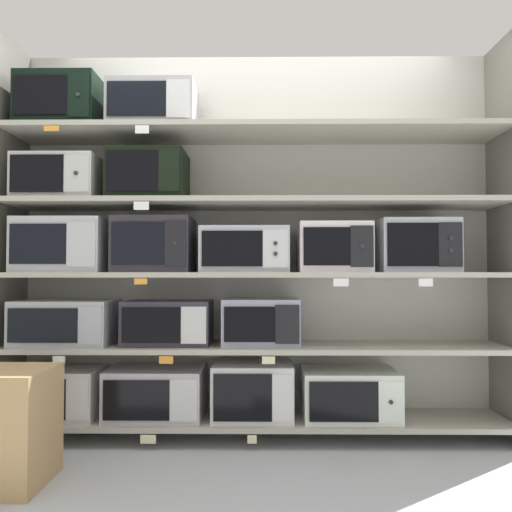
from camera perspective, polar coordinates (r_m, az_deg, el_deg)
name	(u,v)px	position (r m, az deg, el deg)	size (l,w,h in m)	color
back_panel	(256,240)	(3.57, 0.05, 1.71)	(3.18, 0.04, 2.42)	beige
upright_left	(7,237)	(3.65, -24.64, 1.80)	(0.05, 0.49, 2.42)	#68645B
upright_right	(507,237)	(3.62, 24.87, 1.84)	(0.05, 0.49, 2.42)	#68645B
shelf_0	(256,420)	(3.41, 0.00, -16.80)	(2.98, 0.49, 0.03)	#ADA899
microwave_0	(59,393)	(3.58, -19.94, -13.33)	(0.49, 0.37, 0.29)	silver
microwave_1	(156,392)	(3.43, -10.42, -13.89)	(0.57, 0.42, 0.30)	#BBB0BD
microwave_2	(253,390)	(3.36, -0.34, -13.88)	(0.48, 0.41, 0.33)	silver
microwave_3	(349,394)	(3.41, 9.74, -14.04)	(0.56, 0.44, 0.29)	silver
price_tag_0	(36,438)	(3.42, -22.11, -17.24)	(0.09, 0.00, 0.04)	orange
price_tag_1	(148,439)	(3.24, -11.25, -18.33)	(0.09, 0.00, 0.05)	beige
price_tag_2	(252,439)	(3.18, -0.41, -18.67)	(0.05, 0.00, 0.05)	beige
shelf_1	(256,347)	(3.32, 0.00, -9.52)	(2.98, 0.49, 0.03)	#ADA899
microwave_4	(67,322)	(3.51, -19.22, -6.57)	(0.57, 0.43, 0.27)	#A4A6AD
microwave_5	(168,322)	(3.35, -9.19, -6.90)	(0.52, 0.36, 0.26)	#332E3A
microwave_6	(261,322)	(3.30, 0.52, -6.90)	(0.46, 0.38, 0.28)	#9799AF
price_tag_3	(59,360)	(3.29, -19.96, -10.18)	(0.07, 0.00, 0.04)	white
price_tag_4	(166,360)	(3.13, -9.41, -10.71)	(0.08, 0.00, 0.04)	orange
price_tag_5	(269,360)	(3.08, 1.32, -10.88)	(0.07, 0.00, 0.04)	beige
shelf_2	(256,275)	(3.30, 0.00, -2.00)	(2.98, 0.49, 0.03)	#ADA899
microwave_7	(64,246)	(3.51, -19.46, 1.02)	(0.53, 0.41, 0.33)	#BABABE
microwave_8	(154,245)	(3.36, -10.60, 1.13)	(0.46, 0.39, 0.33)	#312C36
microwave_9	(245,250)	(3.30, -1.16, 0.63)	(0.53, 0.40, 0.27)	#B1B8C0
microwave_10	(333,248)	(3.32, 8.07, 0.82)	(0.42, 0.44, 0.29)	silver
microwave_11	(415,246)	(3.42, 16.38, 1.00)	(0.46, 0.37, 0.32)	#B1B5C1
price_tag_6	(141,281)	(3.12, -12.00, -2.63)	(0.07, 0.00, 0.03)	orange
price_tag_7	(341,282)	(3.08, 8.90, -2.76)	(0.09, 0.00, 0.04)	white
price_tag_8	(426,282)	(3.18, 17.38, -2.66)	(0.08, 0.00, 0.04)	white
shelf_3	(256,204)	(3.32, 0.00, 5.52)	(2.98, 0.49, 0.03)	#ADA899
microwave_12	(62,180)	(3.56, -19.70, 7.55)	(0.48, 0.43, 0.27)	#B9BCB5
microwave_13	(149,177)	(3.42, -11.18, 8.16)	(0.45, 0.39, 0.30)	black
price_tag_9	(141,206)	(3.15, -11.94, 5.19)	(0.09, 0.00, 0.05)	white
shelf_4	(256,133)	(3.41, 0.00, 12.80)	(2.98, 0.49, 0.03)	#ADA899
microwave_14	(62,105)	(3.67, -19.68, 14.71)	(0.47, 0.38, 0.32)	black
microwave_15	(154,108)	(3.51, -10.67, 15.01)	(0.52, 0.37, 0.28)	#9D9FA1
price_tag_10	(51,128)	(3.38, -20.66, 12.43)	(0.09, 0.00, 0.03)	orange
price_tag_11	(142,129)	(3.23, -11.86, 12.88)	(0.08, 0.00, 0.05)	white
shipping_carton	(2,427)	(2.92, -25.08, -15.92)	(0.42, 0.42, 0.54)	tan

